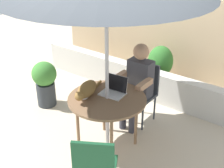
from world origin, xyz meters
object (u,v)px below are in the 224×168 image
object	(u,v)px
patio_table	(107,103)
chair_empty	(95,167)
potted_plant_near_fence	(160,67)
person_seated	(137,82)
cat	(86,90)
potted_plant_by_chair	(45,81)
laptop	(114,88)
chair_occupied	(143,88)

from	to	relation	value
patio_table	chair_empty	distance (m)	0.98
chair_empty	potted_plant_near_fence	bearing A→B (deg)	105.56
patio_table	potted_plant_near_fence	world-z (taller)	potted_plant_near_fence
chair_empty	person_seated	bearing A→B (deg)	107.85
cat	potted_plant_by_chair	size ratio (longest dim) A/B	0.85
patio_table	person_seated	world-z (taller)	person_seated
cat	patio_table	bearing A→B (deg)	26.80
patio_table	chair_empty	xyz separation A→B (m)	(0.49, -0.83, -0.16)
chair_empty	person_seated	world-z (taller)	person_seated
potted_plant_near_fence	laptop	bearing A→B (deg)	-81.79
person_seated	potted_plant_near_fence	size ratio (longest dim) A/B	1.50
chair_occupied	potted_plant_by_chair	bearing A→B (deg)	-158.09
laptop	potted_plant_by_chair	world-z (taller)	laptop
chair_occupied	cat	world-z (taller)	cat
person_seated	cat	bearing A→B (deg)	-105.94
patio_table	cat	world-z (taller)	cat
chair_empty	laptop	size ratio (longest dim) A/B	2.73
person_seated	cat	world-z (taller)	person_seated
patio_table	person_seated	distance (m)	0.69
cat	potted_plant_by_chair	bearing A→B (deg)	162.79
cat	potted_plant_near_fence	distance (m)	1.99
chair_empty	potted_plant_near_fence	size ratio (longest dim) A/B	1.08
person_seated	potted_plant_near_fence	bearing A→B (deg)	102.42
person_seated	chair_empty	bearing A→B (deg)	-72.15
laptop	chair_occupied	bearing A→B (deg)	89.20
patio_table	chair_empty	world-z (taller)	chair_empty
chair_occupied	potted_plant_by_chair	distance (m)	1.57
person_seated	potted_plant_by_chair	distance (m)	1.54
chair_empty	potted_plant_near_fence	xyz separation A→B (m)	(-0.74, 2.66, -0.08)
person_seated	laptop	size ratio (longest dim) A/B	3.78
patio_table	laptop	bearing A→B (deg)	93.42
chair_occupied	cat	distance (m)	1.04
person_seated	laptop	world-z (taller)	person_seated
potted_plant_by_chair	potted_plant_near_fence	bearing A→B (deg)	52.39
patio_table	laptop	size ratio (longest dim) A/B	2.99
chair_occupied	patio_table	bearing A→B (deg)	-90.00
person_seated	potted_plant_near_fence	xyz separation A→B (m)	(-0.25, 1.14, -0.25)
chair_occupied	cat	bearing A→B (deg)	-103.45
chair_empty	potted_plant_by_chair	distance (m)	2.24
laptop	potted_plant_by_chair	xyz separation A→B (m)	(-1.45, 0.10, -0.39)
patio_table	cat	size ratio (longest dim) A/B	1.52
person_seated	cat	size ratio (longest dim) A/B	1.91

